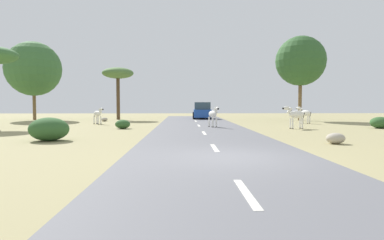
# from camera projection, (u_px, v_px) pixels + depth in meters

# --- Properties ---
(ground_plane) EXTENTS (90.00, 90.00, 0.00)m
(ground_plane) POSITION_uv_depth(u_px,v_px,m) (232.00, 159.00, 9.94)
(ground_plane) COLOR #998E60
(road) EXTENTS (6.00, 64.00, 0.05)m
(road) POSITION_uv_depth(u_px,v_px,m) (221.00, 158.00, 9.93)
(road) COLOR slate
(road) RESTS_ON ground_plane
(lane_markings) EXTENTS (0.16, 56.00, 0.01)m
(lane_markings) POSITION_uv_depth(u_px,v_px,m) (225.00, 163.00, 8.93)
(lane_markings) COLOR silver
(lane_markings) RESTS_ON road
(zebra_0) EXTENTS (0.74, 1.49, 1.45)m
(zebra_0) POSITION_uv_depth(u_px,v_px,m) (213.00, 114.00, 22.42)
(zebra_0) COLOR silver
(zebra_0) RESTS_ON road
(zebra_1) EXTENTS (1.63, 0.64, 1.55)m
(zebra_1) POSITION_uv_depth(u_px,v_px,m) (295.00, 115.00, 21.52)
(zebra_1) COLOR silver
(zebra_1) RESTS_ON ground_plane
(zebra_3) EXTENTS (1.16, 1.18, 1.38)m
(zebra_3) POSITION_uv_depth(u_px,v_px,m) (98.00, 114.00, 26.35)
(zebra_3) COLOR silver
(zebra_3) RESTS_ON ground_plane
(zebra_4) EXTENTS (1.02, 1.36, 1.44)m
(zebra_4) POSITION_uv_depth(u_px,v_px,m) (305.00, 113.00, 27.20)
(zebra_4) COLOR silver
(zebra_4) RESTS_ON ground_plane
(car_0) EXTENTS (2.11, 4.38, 1.74)m
(car_0) POSITION_uv_depth(u_px,v_px,m) (202.00, 111.00, 34.84)
(car_0) COLOR #1E479E
(car_0) RESTS_ON road
(tree_0) EXTENTS (4.79, 4.79, 8.18)m
(tree_0) POSITION_uv_depth(u_px,v_px,m) (301.00, 61.00, 31.76)
(tree_0) COLOR brown
(tree_0) RESTS_ON ground_plane
(tree_2) EXTENTS (5.46, 5.46, 7.89)m
(tree_2) POSITION_uv_depth(u_px,v_px,m) (33.00, 69.00, 33.10)
(tree_2) COLOR brown
(tree_2) RESTS_ON ground_plane
(tree_3) EXTENTS (3.19, 3.19, 5.34)m
(tree_3) POSITION_uv_depth(u_px,v_px,m) (118.00, 74.00, 33.62)
(tree_3) COLOR #4C3823
(tree_3) RESTS_ON ground_plane
(bush_0) EXTENTS (1.28, 1.15, 0.77)m
(bush_0) POSITION_uv_depth(u_px,v_px,m) (380.00, 123.00, 21.95)
(bush_0) COLOR #2D5628
(bush_0) RESTS_ON ground_plane
(bush_2) EXTENTS (1.74, 1.57, 1.04)m
(bush_2) POSITION_uv_depth(u_px,v_px,m) (49.00, 129.00, 14.62)
(bush_2) COLOR #2D5628
(bush_2) RESTS_ON ground_plane
(bush_3) EXTENTS (0.99, 0.89, 0.59)m
(bush_3) POSITION_uv_depth(u_px,v_px,m) (123.00, 124.00, 21.62)
(bush_3) COLOR #2D5628
(bush_3) RESTS_ON ground_plane
(rock_0) EXTENTS (0.58, 0.55, 0.36)m
(rock_0) POSITION_uv_depth(u_px,v_px,m) (104.00, 119.00, 30.47)
(rock_0) COLOR #A89E8C
(rock_0) RESTS_ON ground_plane
(rock_1) EXTENTS (0.77, 0.64, 0.45)m
(rock_1) POSITION_uv_depth(u_px,v_px,m) (336.00, 138.00, 13.54)
(rock_1) COLOR #A89E8C
(rock_1) RESTS_ON ground_plane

